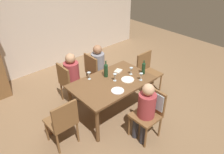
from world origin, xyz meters
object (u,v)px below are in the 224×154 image
chair_far_left (69,81)px  handbag (53,125)px  person_woman_host (73,74)px  dining_table (112,86)px  chair_right_end (147,70)px  chair_left_end (63,121)px  chair_far_right (95,70)px  wine_bottle_tall_green (144,68)px  chair_near (151,107)px  wine_glass_near_right (115,76)px  person_man_guest (99,64)px  dinner_plate_guest_left (128,80)px  wine_bottle_dark_red (106,70)px  wine_glass_centre (89,74)px  wine_glass_near_left (141,75)px  dinner_plate_host (118,91)px  person_man_bearded (145,108)px  wine_glass_far (131,70)px

chair_far_left → handbag: bearing=-54.5°
person_woman_host → dining_table: bearing=20.4°
chair_right_end → handbag: (-2.30, 0.26, -0.42)m
person_woman_host → chair_left_end: bearing=-41.1°
chair_far_right → wine_bottle_tall_green: 1.19m
chair_near → wine_glass_near_right: (-0.06, 0.85, 0.26)m
person_man_guest → handbag: 1.69m
chair_right_end → person_man_guest: 1.10m
chair_far_right → dinner_plate_guest_left: chair_far_right is taller
chair_left_end → wine_bottle_tall_green: 1.84m
dining_table → handbag: 1.32m
person_man_guest → chair_far_left: bearing=-90.0°
wine_bottle_dark_red → handbag: bearing=173.5°
wine_glass_centre → wine_bottle_tall_green: bearing=-30.9°
wine_glass_near_left → dinner_plate_host: wine_glass_near_left is taller
person_man_bearded → chair_left_end: bearing=55.4°
dinner_plate_host → dinner_plate_guest_left: (0.39, 0.14, 0.00)m
person_woman_host → dinner_plate_host: bearing=9.2°
person_woman_host → chair_far_left: bearing=-90.0°
wine_bottle_tall_green → dinner_plate_host: wine_bottle_tall_green is taller
chair_right_end → wine_glass_far: bearing=11.4°
wine_glass_near_left → dinner_plate_guest_left: bearing=137.0°
handbag → chair_far_left: bearing=35.5°
wine_glass_centre → wine_glass_far: bearing=-29.1°
chair_near → dinner_plate_guest_left: chair_near is taller
wine_glass_near_right → dinner_plate_guest_left: (0.20, -0.14, -0.10)m
chair_left_end → wine_glass_centre: size_ratio=6.17×
chair_near → wine_glass_far: 0.92m
person_man_guest → wine_glass_near_right: bearing=-19.5°
person_woman_host → person_man_bearded: person_woman_host is taller
chair_left_end → wine_bottle_tall_green: bearing=-3.5°
chair_far_left → wine_glass_far: 1.32m
dining_table → person_man_bearded: 0.86m
chair_near → person_man_guest: 1.74m
wine_glass_far → chair_left_end: bearing=-178.7°
chair_far_left → dining_table: bearing=26.7°
wine_bottle_tall_green → chair_left_end: bearing=176.5°
wine_glass_centre → chair_near: bearing=-72.2°
chair_left_end → dinner_plate_host: size_ratio=3.99×
person_man_guest → person_woman_host: bearing=-90.0°
wine_glass_far → dinner_plate_host: bearing=-157.5°
dinner_plate_guest_left → person_man_bearded: bearing=-112.2°
chair_near → chair_left_end: bearing=58.7°
person_woman_host → chair_right_end: bearing=62.2°
chair_near → wine_glass_far: size_ratio=6.17×
chair_far_right → person_woman_host: 0.59m
person_woman_host → wine_bottle_dark_red: size_ratio=3.31×
chair_far_left → person_man_guest: (0.80, -0.00, 0.11)m
wine_bottle_tall_green → dining_table: bearing=163.2°
wine_bottle_tall_green → wine_glass_near_left: size_ratio=1.99×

